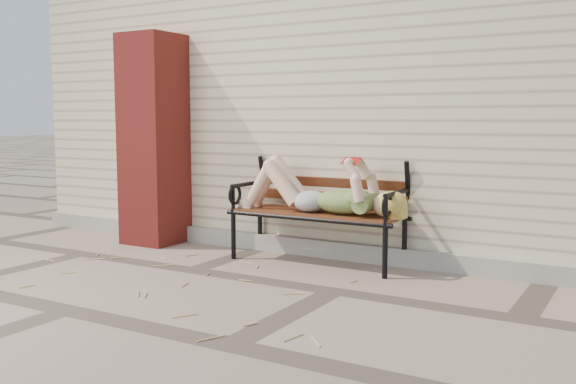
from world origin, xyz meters
The scene contains 7 objects.
ground centered at (0.00, 0.00, 0.00)m, with size 80.00×80.00×0.00m, color gray.
house_wall centered at (0.00, 3.00, 1.50)m, with size 8.00×4.00×3.00m, color beige.
foundation_strip centered at (0.00, 0.97, 0.07)m, with size 8.00×0.10×0.15m, color gray.
brick_pillar centered at (-2.30, 0.75, 1.00)m, with size 0.50×0.50×2.00m, color maroon.
garden_bench centered at (-0.52, 0.83, 0.57)m, with size 1.58×0.63×1.02m.
reading_woman centered at (-0.51, 0.71, 0.61)m, with size 1.49×0.34×0.47m.
straw_scatter centered at (-1.23, -0.55, 0.01)m, with size 2.67×1.76×0.01m.
Camera 1 is at (1.92, -3.94, 1.19)m, focal length 40.00 mm.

